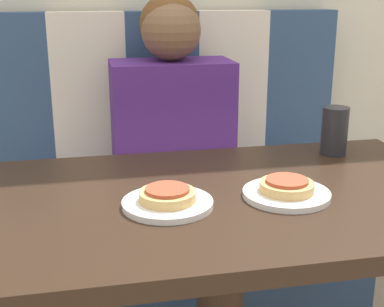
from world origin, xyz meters
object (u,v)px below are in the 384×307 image
object	(u,v)px
person	(172,117)
pizza_right	(287,186)
pizza_left	(167,195)
plate_right	(286,194)
drinking_cup	(334,131)
plate_left	(168,204)

from	to	relation	value
person	pizza_right	size ratio (longest dim) A/B	6.51
pizza_left	plate_right	bearing A→B (deg)	0.00
pizza_right	drinking_cup	world-z (taller)	drinking_cup
person	pizza_left	size ratio (longest dim) A/B	6.51
plate_left	pizza_left	distance (m)	0.02
plate_right	pizza_right	xyz separation A→B (m)	(0.00, 0.00, 0.02)
plate_right	person	bearing A→B (deg)	100.40
pizza_right	person	bearing A→B (deg)	100.40
pizza_left	person	bearing A→B (deg)	79.60
pizza_right	drinking_cup	size ratio (longest dim) A/B	0.91
person	plate_left	xyz separation A→B (m)	(-0.12, -0.64, -0.01)
pizza_left	pizza_right	size ratio (longest dim) A/B	1.00
person	pizza_left	distance (m)	0.66
person	drinking_cup	world-z (taller)	person
pizza_right	drinking_cup	bearing A→B (deg)	48.52
plate_left	plate_right	bearing A→B (deg)	0.00
plate_left	pizza_right	bearing A→B (deg)	0.00
plate_left	pizza_right	distance (m)	0.24
plate_left	pizza_right	xyz separation A→B (m)	(0.24, 0.00, 0.02)
plate_left	pizza_left	xyz separation A→B (m)	(0.00, 0.00, 0.02)
person	pizza_left	xyz separation A→B (m)	(-0.12, -0.64, 0.01)
pizza_left	plate_left	bearing A→B (deg)	0.00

